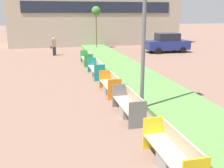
{
  "coord_description": "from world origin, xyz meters",
  "views": [
    {
      "loc": [
        -1.82,
        1.53,
        3.71
      ],
      "look_at": [
        0.9,
        12.68,
        0.6
      ],
      "focal_mm": 42.0,
      "sensor_mm": 36.0,
      "label": 1
    }
  ],
  "objects_px": {
    "parked_car_distant": "(167,43)",
    "bench_green_frame": "(87,60)",
    "sapling_tree_far": "(96,12)",
    "bench_yellow_frame": "(172,156)",
    "bench_grey_frame": "(129,107)",
    "bench_teal_frame": "(96,70)",
    "pedestrian_walking": "(54,46)",
    "bench_orange_frame": "(110,86)"
  },
  "relations": [
    {
      "from": "parked_car_distant",
      "to": "bench_green_frame",
      "type": "bearing_deg",
      "value": -150.77
    },
    {
      "from": "bench_grey_frame",
      "to": "pedestrian_walking",
      "type": "bearing_deg",
      "value": 98.23
    },
    {
      "from": "bench_green_frame",
      "to": "parked_car_distant",
      "type": "relative_size",
      "value": 0.49
    },
    {
      "from": "bench_yellow_frame",
      "to": "bench_orange_frame",
      "type": "bearing_deg",
      "value": 90.03
    },
    {
      "from": "bench_orange_frame",
      "to": "bench_teal_frame",
      "type": "distance_m",
      "value": 3.68
    },
    {
      "from": "bench_yellow_frame",
      "to": "bench_green_frame",
      "type": "bearing_deg",
      "value": 90.01
    },
    {
      "from": "bench_yellow_frame",
      "to": "bench_grey_frame",
      "type": "relative_size",
      "value": 0.99
    },
    {
      "from": "bench_grey_frame",
      "to": "pedestrian_walking",
      "type": "relative_size",
      "value": 1.38
    },
    {
      "from": "bench_yellow_frame",
      "to": "bench_teal_frame",
      "type": "bearing_deg",
      "value": 89.98
    },
    {
      "from": "pedestrian_walking",
      "to": "parked_car_distant",
      "type": "bearing_deg",
      "value": -2.95
    },
    {
      "from": "pedestrian_walking",
      "to": "sapling_tree_far",
      "type": "bearing_deg",
      "value": 40.5
    },
    {
      "from": "sapling_tree_far",
      "to": "parked_car_distant",
      "type": "xyz_separation_m",
      "value": [
        6.14,
        -4.49,
        -2.95
      ]
    },
    {
      "from": "bench_orange_frame",
      "to": "sapling_tree_far",
      "type": "distance_m",
      "value": 17.0
    },
    {
      "from": "bench_yellow_frame",
      "to": "bench_orange_frame",
      "type": "xyz_separation_m",
      "value": [
        -0.0,
        6.47,
        -0.01
      ]
    },
    {
      "from": "sapling_tree_far",
      "to": "bench_orange_frame",
      "type": "bearing_deg",
      "value": -98.21
    },
    {
      "from": "bench_yellow_frame",
      "to": "bench_grey_frame",
      "type": "distance_m",
      "value": 3.54
    },
    {
      "from": "bench_orange_frame",
      "to": "bench_green_frame",
      "type": "relative_size",
      "value": 0.94
    },
    {
      "from": "bench_teal_frame",
      "to": "parked_car_distant",
      "type": "distance_m",
      "value": 11.9
    },
    {
      "from": "bench_teal_frame",
      "to": "parked_car_distant",
      "type": "bearing_deg",
      "value": 44.26
    },
    {
      "from": "bench_orange_frame",
      "to": "pedestrian_walking",
      "type": "distance_m",
      "value": 12.74
    },
    {
      "from": "bench_grey_frame",
      "to": "bench_orange_frame",
      "type": "bearing_deg",
      "value": 90.07
    },
    {
      "from": "pedestrian_walking",
      "to": "bench_yellow_frame",
      "type": "bearing_deg",
      "value": -83.29
    },
    {
      "from": "sapling_tree_far",
      "to": "pedestrian_walking",
      "type": "bearing_deg",
      "value": -139.5
    },
    {
      "from": "parked_car_distant",
      "to": "sapling_tree_far",
      "type": "bearing_deg",
      "value": 145.45
    },
    {
      "from": "parked_car_distant",
      "to": "bench_orange_frame",
      "type": "bearing_deg",
      "value": -123.8
    },
    {
      "from": "bench_orange_frame",
      "to": "bench_green_frame",
      "type": "xyz_separation_m",
      "value": [
        0.0,
        7.52,
        0.0
      ]
    },
    {
      "from": "bench_green_frame",
      "to": "pedestrian_walking",
      "type": "relative_size",
      "value": 1.29
    },
    {
      "from": "bench_orange_frame",
      "to": "bench_teal_frame",
      "type": "height_order",
      "value": "same"
    },
    {
      "from": "bench_teal_frame",
      "to": "pedestrian_walking",
      "type": "height_order",
      "value": "pedestrian_walking"
    },
    {
      "from": "bench_orange_frame",
      "to": "sapling_tree_far",
      "type": "xyz_separation_m",
      "value": [
        2.38,
        16.47,
        3.5
      ]
    },
    {
      "from": "bench_grey_frame",
      "to": "bench_green_frame",
      "type": "relative_size",
      "value": 1.07
    },
    {
      "from": "sapling_tree_far",
      "to": "bench_green_frame",
      "type": "bearing_deg",
      "value": -104.86
    },
    {
      "from": "sapling_tree_far",
      "to": "parked_car_distant",
      "type": "height_order",
      "value": "sapling_tree_far"
    },
    {
      "from": "bench_grey_frame",
      "to": "parked_car_distant",
      "type": "height_order",
      "value": "parked_car_distant"
    },
    {
      "from": "bench_green_frame",
      "to": "sapling_tree_far",
      "type": "relative_size",
      "value": 0.47
    },
    {
      "from": "bench_grey_frame",
      "to": "bench_yellow_frame",
      "type": "bearing_deg",
      "value": -90.0
    },
    {
      "from": "bench_grey_frame",
      "to": "bench_green_frame",
      "type": "height_order",
      "value": "same"
    },
    {
      "from": "bench_yellow_frame",
      "to": "sapling_tree_far",
      "type": "height_order",
      "value": "sapling_tree_far"
    },
    {
      "from": "bench_teal_frame",
      "to": "sapling_tree_far",
      "type": "relative_size",
      "value": 0.56
    },
    {
      "from": "bench_green_frame",
      "to": "parked_car_distant",
      "type": "distance_m",
      "value": 9.63
    },
    {
      "from": "bench_green_frame",
      "to": "parked_car_distant",
      "type": "xyz_separation_m",
      "value": [
        8.52,
        4.45,
        0.55
      ]
    },
    {
      "from": "pedestrian_walking",
      "to": "parked_car_distant",
      "type": "xyz_separation_m",
      "value": [
        10.75,
        -0.56,
        0.09
      ]
    }
  ]
}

